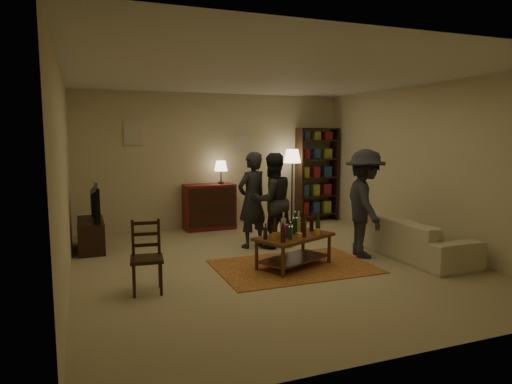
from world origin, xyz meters
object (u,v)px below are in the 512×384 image
person_right (272,201)px  person_by_sofa (365,203)px  dresser (210,205)px  coffee_table (294,239)px  bookshelf (317,174)px  person_left (252,200)px  dining_chair (147,254)px  floor_lamp (292,161)px  tv_stand (91,227)px  sofa (412,237)px

person_right → person_by_sofa: person_by_sofa is taller
dresser → person_right: (0.58, -1.80, 0.32)m
dresser → person_right: person_right is taller
coffee_table → bookshelf: bearing=56.5°
dresser → person_right: 1.92m
bookshelf → person_left: bearing=-141.2°
dining_chair → person_by_sofa: size_ratio=0.53×
bookshelf → floor_lamp: 0.73m
floor_lamp → tv_stand: bearing=-168.1°
dresser → floor_lamp: (1.78, -0.06, 0.85)m
tv_stand → bookshelf: 4.84m
dresser → coffee_table: bearing=-82.0°
bookshelf → sofa: (-0.05, -3.18, -0.73)m
coffee_table → person_left: size_ratio=0.80×
coffee_table → tv_stand: tv_stand is taller
tv_stand → person_left: 2.67m
dining_chair → person_left: (1.95, 1.57, 0.34)m
coffee_table → sofa: (1.97, -0.13, -0.11)m
coffee_table → tv_stand: (-2.67, 2.07, -0.03)m
sofa → tv_stand: bearing=64.7°
sofa → person_by_sofa: 0.93m
dresser → person_left: person_left is taller
person_left → person_right: (0.31, -0.13, -0.01)m
coffee_table → person_by_sofa: 1.34m
coffee_table → bookshelf: (2.02, 3.05, 0.62)m
dresser → person_left: 1.72m
person_left → floor_lamp: bearing=-154.5°
dining_chair → floor_lamp: bearing=49.2°
dresser → dining_chair: bearing=-117.3°
sofa → person_left: 2.61m
dresser → sofa: 3.93m
coffee_table → tv_stand: 3.38m
tv_stand → dresser: dresser is taller
bookshelf → person_left: (-2.16, -1.74, -0.23)m
person_left → dining_chair: bearing=17.5°
dresser → person_left: bearing=-80.6°
tv_stand → dining_chair: bearing=-76.0°
tv_stand → person_right: person_right is taller
person_left → person_right: bearing=135.2°
coffee_table → bookshelf: bookshelf is taller
floor_lamp → person_right: 2.18m
floor_lamp → person_by_sofa: bearing=-92.1°
floor_lamp → person_left: person_left is taller
dining_chair → dresser: 3.65m
floor_lamp → person_left: bearing=-133.1°
bookshelf → person_left: bookshelf is taller
dining_chair → bookshelf: bookshelf is taller
dresser → sofa: size_ratio=0.65×
dining_chair → sofa: bearing=8.4°
tv_stand → floor_lamp: (4.03, 0.85, 0.94)m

